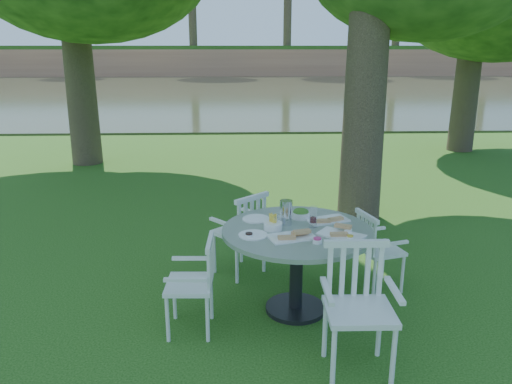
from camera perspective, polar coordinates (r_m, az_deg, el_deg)
ground at (r=5.58m, az=0.08°, el=-8.99°), size 140.00×140.00×0.00m
table at (r=4.55m, az=4.69°, el=-6.17°), size 1.35×1.35×0.81m
chair_ne at (r=5.14m, az=13.29°, el=-5.92°), size 0.48×0.50×0.81m
chair_nw at (r=5.29m, az=-1.29°, el=-4.14°), size 0.63×0.63×0.91m
chair_sw at (r=4.32m, az=-6.54°, el=-9.73°), size 0.41×0.44×0.84m
chair_se at (r=3.90m, az=11.48°, el=-11.64°), size 0.50×0.47×0.98m
tableware at (r=4.52m, az=4.35°, el=-3.49°), size 1.11×0.79×0.23m
river at (r=28.14m, az=-1.87°, el=11.37°), size 100.00×28.00×0.12m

